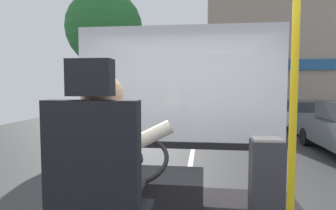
{
  "coord_description": "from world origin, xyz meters",
  "views": [
    {
      "loc": [
        0.3,
        -1.8,
        1.85
      ],
      "look_at": [
        -0.08,
        1.25,
        1.64
      ],
      "focal_mm": 30.51,
      "sensor_mm": 36.0,
      "label": 1
    }
  ],
  "objects_px": {
    "handrail_pole": "(293,111)",
    "parked_car_white": "(306,115)",
    "bus_driver": "(106,161)",
    "fare_box": "(266,182)",
    "driver_seat": "(100,205)",
    "steering_console": "(145,192)"
  },
  "relations": [
    {
      "from": "driver_seat",
      "to": "bus_driver",
      "type": "relative_size",
      "value": 1.72
    },
    {
      "from": "driver_seat",
      "to": "steering_console",
      "type": "bearing_deg",
      "value": 90.0
    },
    {
      "from": "driver_seat",
      "to": "steering_console",
      "type": "relative_size",
      "value": 1.24
    },
    {
      "from": "driver_seat",
      "to": "bus_driver",
      "type": "xyz_separation_m",
      "value": [
        0.0,
        0.1,
        0.21
      ]
    },
    {
      "from": "fare_box",
      "to": "driver_seat",
      "type": "bearing_deg",
      "value": -135.02
    },
    {
      "from": "bus_driver",
      "to": "parked_car_white",
      "type": "height_order",
      "value": "bus_driver"
    },
    {
      "from": "handrail_pole",
      "to": "bus_driver",
      "type": "bearing_deg",
      "value": -168.43
    },
    {
      "from": "bus_driver",
      "to": "fare_box",
      "type": "xyz_separation_m",
      "value": [
        1.1,
        1.0,
        -0.42
      ]
    },
    {
      "from": "steering_console",
      "to": "handrail_pole",
      "type": "distance_m",
      "value": 1.61
    },
    {
      "from": "steering_console",
      "to": "bus_driver",
      "type": "bearing_deg",
      "value": -90.0
    },
    {
      "from": "driver_seat",
      "to": "fare_box",
      "type": "xyz_separation_m",
      "value": [
        1.1,
        1.1,
        -0.21
      ]
    },
    {
      "from": "fare_box",
      "to": "parked_car_white",
      "type": "bearing_deg",
      "value": 69.54
    },
    {
      "from": "handrail_pole",
      "to": "parked_car_white",
      "type": "bearing_deg",
      "value": 70.82
    },
    {
      "from": "driver_seat",
      "to": "handrail_pole",
      "type": "distance_m",
      "value": 1.22
    },
    {
      "from": "fare_box",
      "to": "parked_car_white",
      "type": "xyz_separation_m",
      "value": [
        3.63,
        9.72,
        -0.38
      ]
    },
    {
      "from": "driver_seat",
      "to": "handrail_pole",
      "type": "height_order",
      "value": "handrail_pole"
    },
    {
      "from": "fare_box",
      "to": "parked_car_white",
      "type": "relative_size",
      "value": 0.19
    },
    {
      "from": "steering_console",
      "to": "parked_car_white",
      "type": "bearing_deg",
      "value": 63.96
    },
    {
      "from": "bus_driver",
      "to": "handrail_pole",
      "type": "distance_m",
      "value": 1.13
    },
    {
      "from": "bus_driver",
      "to": "parked_car_white",
      "type": "relative_size",
      "value": 0.2
    },
    {
      "from": "bus_driver",
      "to": "handrail_pole",
      "type": "relative_size",
      "value": 0.37
    },
    {
      "from": "driver_seat",
      "to": "parked_car_white",
      "type": "distance_m",
      "value": 11.82
    }
  ]
}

